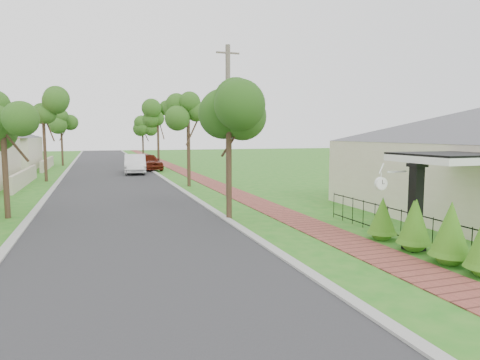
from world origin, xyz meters
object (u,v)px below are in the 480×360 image
porch_post (415,212)px  station_clock (382,183)px  near_tree (229,109)px  utility_pole (228,122)px  parked_car_red (148,162)px  parked_car_white (135,164)px

porch_post → station_clock: 1.26m
porch_post → near_tree: size_ratio=0.47×
porch_post → near_tree: (-3.75, 5.98, 3.19)m
near_tree → utility_pole: utility_pole is taller
porch_post → parked_car_red: bearing=97.8°
near_tree → station_clock: 6.71m
parked_car_red → parked_car_white: parked_car_white is taller
parked_car_red → parked_car_white: size_ratio=0.93×
near_tree → station_clock: size_ratio=5.17×
parked_car_red → near_tree: near_tree is taller
porch_post → parked_car_white: porch_post is taller
parked_car_red → station_clock: size_ratio=4.35×
porch_post → parked_car_red: 30.48m
porch_post → utility_pole: (-2.25, 11.00, 2.81)m
parked_car_red → utility_pole: (1.90, -19.19, 3.16)m
near_tree → station_clock: (2.90, -5.58, -2.36)m
porch_post → utility_pole: bearing=101.6°
parked_car_red → near_tree: 24.48m
utility_pole → station_clock: bearing=-82.5°
parked_car_red → parked_car_white: bearing=-125.4°
porch_post → parked_car_white: (-5.55, 27.15, -0.32)m
parked_car_red → station_clock: station_clock is taller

